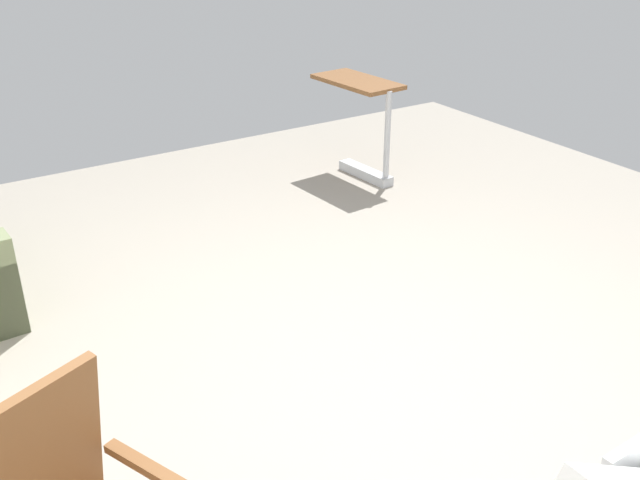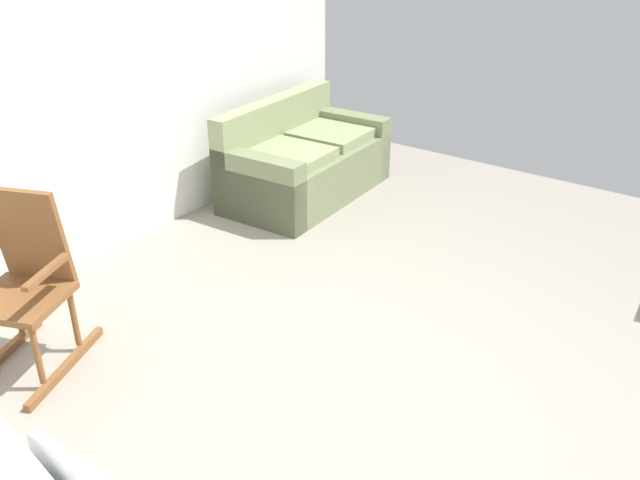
# 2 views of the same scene
# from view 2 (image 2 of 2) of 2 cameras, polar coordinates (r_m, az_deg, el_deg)

# --- Properties ---
(ground_plane) EXTENTS (7.38, 7.38, 0.00)m
(ground_plane) POSITION_cam_2_polar(r_m,az_deg,el_deg) (3.91, 4.84, -12.28)
(ground_plane) COLOR gray
(back_wall) EXTENTS (6.10, 0.10, 2.70)m
(back_wall) POSITION_cam_2_polar(r_m,az_deg,el_deg) (5.03, -21.38, 12.32)
(back_wall) COLOR white
(back_wall) RESTS_ON ground
(couch) EXTENTS (1.64, 0.93, 0.85)m
(couch) POSITION_cam_2_polar(r_m,az_deg,el_deg) (6.17, -1.37, 6.46)
(couch) COLOR #737D57
(couch) RESTS_ON ground
(rocking_chair) EXTENTS (0.88, 0.73, 1.05)m
(rocking_chair) POSITION_cam_2_polar(r_m,az_deg,el_deg) (4.19, -23.43, -3.42)
(rocking_chair) COLOR brown
(rocking_chair) RESTS_ON ground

